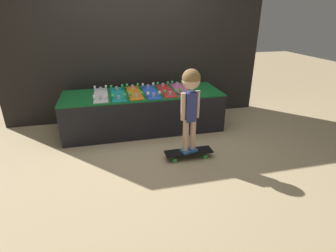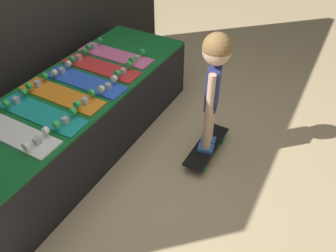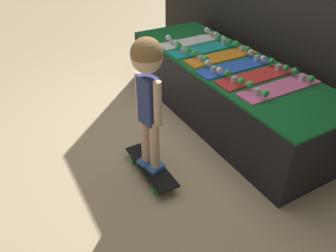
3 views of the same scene
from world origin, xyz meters
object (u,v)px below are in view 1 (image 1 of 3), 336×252
at_px(skateboard_blue_on_rack, 151,92).
at_px(child, 191,96).
at_px(skateboard_orange_on_rack, 134,92).
at_px(skateboard_teal_on_rack, 118,94).
at_px(skateboard_pink_on_rack, 181,89).
at_px(skateboard_on_floor, 189,152).
at_px(skateboard_red_on_rack, 166,90).
at_px(skateboard_white_on_rack, 101,95).

distance_m(skateboard_blue_on_rack, child, 1.09).
bearing_deg(child, skateboard_orange_on_rack, 104.05).
xyz_separation_m(skateboard_teal_on_rack, skateboard_pink_on_rack, (0.99, 0.05, 0.00)).
relative_size(skateboard_teal_on_rack, skateboard_orange_on_rack, 1.00).
xyz_separation_m(skateboard_pink_on_rack, child, (-0.20, -1.08, 0.22)).
height_order(skateboard_blue_on_rack, child, child).
height_order(skateboard_on_floor, child, child).
bearing_deg(skateboard_teal_on_rack, skateboard_red_on_rack, 2.05).
bearing_deg(child, skateboard_blue_on_rack, 92.90).
bearing_deg(skateboard_white_on_rack, skateboard_pink_on_rack, 1.39).
height_order(skateboard_orange_on_rack, child, child).
height_order(skateboard_red_on_rack, skateboard_pink_on_rack, same).
bearing_deg(skateboard_blue_on_rack, skateboard_teal_on_rack, -179.96).
relative_size(skateboard_blue_on_rack, skateboard_on_floor, 1.22).
relative_size(skateboard_white_on_rack, skateboard_teal_on_rack, 1.00).
bearing_deg(skateboard_blue_on_rack, skateboard_on_floor, -73.93).
relative_size(skateboard_red_on_rack, child, 0.71).
bearing_deg(skateboard_white_on_rack, skateboard_orange_on_rack, 1.51).
height_order(skateboard_blue_on_rack, skateboard_pink_on_rack, same).
bearing_deg(skateboard_on_floor, skateboard_red_on_rack, 92.59).
distance_m(skateboard_white_on_rack, skateboard_orange_on_rack, 0.50).
relative_size(skateboard_red_on_rack, skateboard_pink_on_rack, 1.00).
distance_m(skateboard_white_on_rack, skateboard_blue_on_rack, 0.75).
bearing_deg(skateboard_pink_on_rack, skateboard_on_floor, -100.57).
xyz_separation_m(skateboard_white_on_rack, skateboard_red_on_rack, (0.99, 0.01, 0.00)).
bearing_deg(skateboard_red_on_rack, skateboard_on_floor, -87.41).
bearing_deg(skateboard_on_floor, skateboard_orange_on_rack, 117.22).
distance_m(skateboard_white_on_rack, skateboard_pink_on_rack, 1.24).
relative_size(skateboard_teal_on_rack, skateboard_red_on_rack, 1.00).
xyz_separation_m(skateboard_orange_on_rack, skateboard_pink_on_rack, (0.74, 0.02, 0.00)).
height_order(skateboard_teal_on_rack, skateboard_on_floor, skateboard_teal_on_rack).
distance_m(skateboard_red_on_rack, skateboard_on_floor, 1.18).
bearing_deg(skateboard_pink_on_rack, skateboard_white_on_rack, -178.61).
relative_size(skateboard_teal_on_rack, skateboard_on_floor, 1.22).
height_order(skateboard_pink_on_rack, child, child).
relative_size(skateboard_blue_on_rack, skateboard_red_on_rack, 1.00).
distance_m(skateboard_white_on_rack, child, 1.49).
relative_size(skateboard_pink_on_rack, child, 0.71).
bearing_deg(skateboard_red_on_rack, skateboard_orange_on_rack, 179.51).
distance_m(skateboard_orange_on_rack, child, 1.21).
distance_m(skateboard_orange_on_rack, skateboard_blue_on_rack, 0.25).
relative_size(skateboard_on_floor, child, 0.58).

